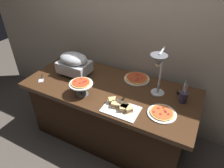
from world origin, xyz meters
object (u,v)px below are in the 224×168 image
Objects in this scene: utensil_holder at (183,97)px; serving_spatula at (41,79)px; sandwich_platter at (121,107)px; heat_lamp at (159,64)px; chafing_dish at (74,63)px; pizza_plate_raised_stand at (81,85)px; pizza_plate_front at (162,113)px; sauce_cup_near at (180,92)px; pizza_plate_center at (137,78)px.

utensil_holder is 1.44× the size of serving_spatula.
sandwich_platter is at bearing -2.79° from serving_spatula.
serving_spatula is (-1.28, -0.22, -0.41)m from heat_lamp.
chafing_dish is 2.32× the size of serving_spatula.
pizza_plate_raised_stand is (-0.69, -0.24, -0.29)m from heat_lamp.
sandwich_platter is at bearing -22.56° from chafing_dish.
sauce_cup_near is (0.08, 0.39, 0.01)m from pizza_plate_front.
heat_lamp is 1.36m from serving_spatula.
heat_lamp is 0.57m from pizza_plate_center.
serving_spatula is (-1.05, 0.05, -0.02)m from sandwich_platter.
sandwich_platter reaches higher than pizza_plate_center.
sandwich_platter is 5.23× the size of sauce_cup_near.
pizza_plate_raised_stand is at bearing -2.57° from serving_spatula.
pizza_plate_center is 0.56m from sandwich_platter.
pizza_plate_center is at bearing 163.02° from utensil_holder.
pizza_plate_raised_stand is 3.68× the size of sauce_cup_near.
chafing_dish is 1.15m from pizza_plate_front.
utensil_holder is (0.13, 0.27, 0.05)m from pizza_plate_front.
sandwich_platter reaches higher than sauce_cup_near.
utensil_holder reaches higher than sauce_cup_near.
chafing_dish is 0.83m from sandwich_platter.
sauce_cup_near is 1.56m from serving_spatula.
sauce_cup_near is (1.20, 0.19, -0.14)m from chafing_dish.
utensil_holder is at bearing 3.35° from chafing_dish.
pizza_plate_center is 1.11m from serving_spatula.
sandwich_platter is at bearing -141.88° from utensil_holder.
utensil_holder is at bearing 38.12° from sandwich_platter.
sauce_cup_near is at bearing 112.71° from utensil_holder.
pizza_plate_raised_stand reaches higher than serving_spatula.
pizza_plate_raised_stand reaches higher than pizza_plate_front.
pizza_plate_center is (-0.42, 0.44, 0.00)m from pizza_plate_front.
utensil_holder reaches higher than pizza_plate_front.
sauce_cup_near is at bearing 16.87° from serving_spatula.
utensil_holder reaches higher than pizza_plate_center.
pizza_plate_front is 0.91× the size of pizza_plate_center.
pizza_plate_raised_stand is 1.02m from utensil_holder.
utensil_holder is at bearing 20.88° from pizza_plate_raised_stand.
heat_lamp is at bearing -2.72° from chafing_dish.
utensil_holder is (0.05, -0.12, 0.04)m from sauce_cup_near.
heat_lamp reaches higher than pizza_plate_raised_stand.
pizza_plate_raised_stand reaches higher than pizza_plate_center.
chafing_dish is at bearing 42.23° from serving_spatula.
chafing_dish is 1.22m from sauce_cup_near.
utensil_holder reaches higher than sandwich_platter.
pizza_plate_front is 1.18× the size of utensil_holder.
sandwich_platter is at bearing -162.92° from pizza_plate_front.
chafing_dish is 5.53× the size of sauce_cup_near.
sauce_cup_near is (0.21, 0.24, -0.39)m from heat_lamp.
serving_spatula is at bearing -153.00° from pizza_plate_center.
sandwich_platter is (0.76, -0.31, -0.13)m from chafing_dish.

